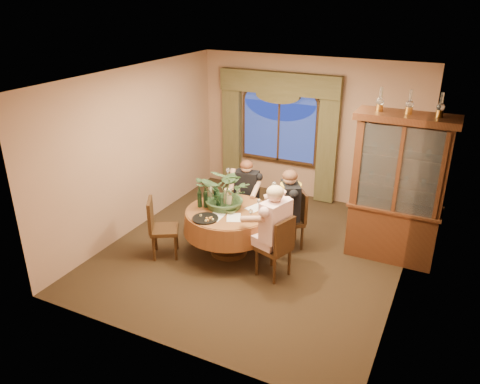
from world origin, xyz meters
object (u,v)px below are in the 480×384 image
at_px(person_scarf, 290,211).
at_px(centerpiece_plant, 227,172).
at_px(oil_lamp_right, 441,105).
at_px(wine_bottle_2, 216,193).
at_px(wine_bottle_1, 205,197).
at_px(chair_front_left, 164,228).
at_px(person_pink, 275,232).
at_px(wine_bottle_0, 200,197).
at_px(dining_table, 229,232).
at_px(stoneware_vase, 228,197).
at_px(oil_lamp_center, 410,102).
at_px(wine_bottle_4, 219,199).
at_px(chair_back_right, 289,220).
at_px(wine_bottle_3, 210,193).
at_px(person_back, 247,195).
at_px(oil_lamp_left, 380,99).
at_px(china_cabinet, 397,190).
at_px(chair_back, 245,200).
at_px(chair_right, 273,246).
at_px(olive_bowl, 230,211).

bearing_deg(person_scarf, centerpiece_plant, 81.95).
height_order(oil_lamp_right, wine_bottle_2, oil_lamp_right).
distance_m(wine_bottle_1, wine_bottle_2, 0.24).
relative_size(oil_lamp_right, chair_front_left, 0.35).
distance_m(person_pink, wine_bottle_0, 1.41).
height_order(dining_table, stoneware_vase, stoneware_vase).
distance_m(oil_lamp_center, wine_bottle_4, 3.12).
xyz_separation_m(chair_back_right, centerpiece_plant, (-0.87, -0.51, 0.86)).
bearing_deg(chair_back_right, wine_bottle_3, 74.02).
bearing_deg(person_scarf, chair_front_left, 89.76).
xyz_separation_m(chair_front_left, person_back, (0.75, 1.42, 0.16)).
distance_m(centerpiece_plant, wine_bottle_4, 0.46).
height_order(person_scarf, centerpiece_plant, centerpiece_plant).
height_order(oil_lamp_center, oil_lamp_right, same).
bearing_deg(stoneware_vase, wine_bottle_4, -112.74).
xyz_separation_m(wine_bottle_3, wine_bottle_4, (0.24, -0.16, 0.00)).
distance_m(oil_lamp_left, wine_bottle_3, 2.94).
xyz_separation_m(oil_lamp_left, oil_lamp_center, (0.40, 0.00, 0.00)).
bearing_deg(china_cabinet, stoneware_vase, -160.73).
bearing_deg(wine_bottle_3, dining_table, -18.43).
height_order(dining_table, wine_bottle_4, wine_bottle_4).
relative_size(chair_back, wine_bottle_2, 2.91).
height_order(chair_front_left, person_pink, person_pink).
bearing_deg(wine_bottle_4, centerpiece_plant, 59.61).
bearing_deg(wine_bottle_0, china_cabinet, 21.04).
distance_m(oil_lamp_left, person_back, 2.76).
distance_m(oil_lamp_left, chair_front_left, 3.76).
height_order(oil_lamp_center, stoneware_vase, oil_lamp_center).
xyz_separation_m(chair_right, person_back, (-1.00, 1.19, 0.16)).
bearing_deg(chair_front_left, stoneware_vase, 99.88).
xyz_separation_m(oil_lamp_right, wine_bottle_3, (-3.14, -0.87, -1.57)).
height_order(centerpiece_plant, wine_bottle_0, centerpiece_plant).
distance_m(chair_right, person_scarf, 0.82).
bearing_deg(oil_lamp_left, dining_table, -152.66).
bearing_deg(olive_bowl, centerpiece_plant, 129.39).
bearing_deg(oil_lamp_left, chair_back_right, -161.65).
distance_m(chair_back_right, person_back, 0.96).
bearing_deg(oil_lamp_center, chair_back, 179.47).
height_order(china_cabinet, wine_bottle_0, china_cabinet).
xyz_separation_m(person_pink, person_scarf, (-0.07, 0.79, -0.02)).
distance_m(chair_back, person_back, 0.22).
bearing_deg(wine_bottle_0, wine_bottle_4, 10.26).
relative_size(chair_back_right, person_scarf, 0.69).
bearing_deg(oil_lamp_center, wine_bottle_2, -163.19).
xyz_separation_m(china_cabinet, oil_lamp_left, (-0.40, 0.00, 1.33)).
distance_m(dining_table, chair_back, 1.05).
bearing_deg(wine_bottle_2, china_cabinet, 16.81).
relative_size(person_pink, centerpiece_plant, 1.42).
distance_m(chair_right, wine_bottle_4, 1.16).
xyz_separation_m(chair_front_left, person_pink, (1.77, 0.22, 0.24)).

